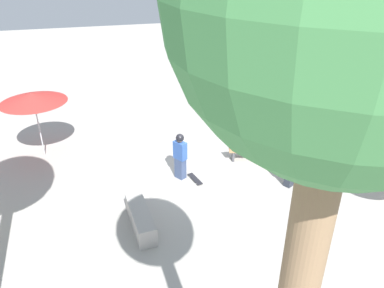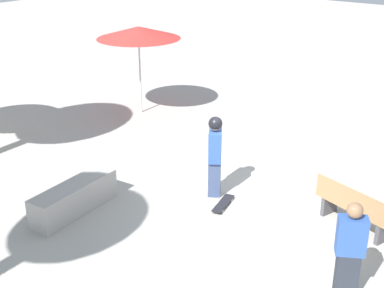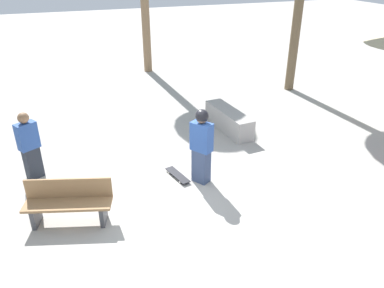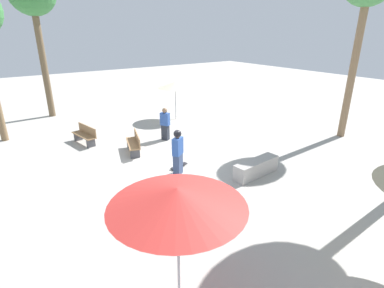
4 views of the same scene
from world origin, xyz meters
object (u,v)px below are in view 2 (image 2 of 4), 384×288
bench_far (354,208)px  shade_umbrella_red (139,32)px  concrete_ledge (74,198)px  skater_main (215,153)px  bystander_watching (350,250)px  skateboard (223,203)px

bench_far → shade_umbrella_red: size_ratio=0.65×
concrete_ledge → skater_main: bearing=52.6°
skater_main → concrete_ledge: 2.94m
shade_umbrella_red → bench_far: bearing=-18.4°
shade_umbrella_red → bystander_watching: bearing=-28.3°
bench_far → shade_umbrella_red: 8.28m
skater_main → shade_umbrella_red: shade_umbrella_red is taller
concrete_ledge → bystander_watching: (5.22, 0.81, 0.49)m
skater_main → concrete_ledge: skater_main is taller
skater_main → bystander_watching: 3.78m
concrete_ledge → shade_umbrella_red: size_ratio=0.77×
bench_far → skateboard: bearing=-144.7°
skateboard → shade_umbrella_red: size_ratio=0.32×
concrete_ledge → bystander_watching: 5.31m
concrete_ledge → bench_far: 5.33m
shade_umbrella_red → bystander_watching: (8.28, -4.46, -1.61)m
skater_main → shade_umbrella_red: (-4.80, 2.99, 1.47)m
bench_far → bystander_watching: 2.06m
skateboard → bystander_watching: bearing=56.1°
skateboard → shade_umbrella_red: shade_umbrella_red is taller
skater_main → skateboard: skater_main is taller
skateboard → concrete_ledge: concrete_ledge is taller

